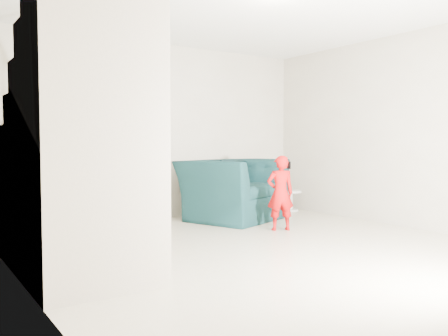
{
  "coord_description": "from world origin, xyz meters",
  "views": [
    {
      "loc": [
        -3.26,
        -3.9,
        1.17
      ],
      "look_at": [
        0.15,
        1.2,
        0.85
      ],
      "focal_mm": 38.0,
      "sensor_mm": 36.0,
      "label": 1
    }
  ],
  "objects_px": {
    "side_table": "(291,197)",
    "armchair": "(232,190)",
    "staircase": "(71,167)",
    "toddler": "(280,193)"
  },
  "relations": [
    {
      "from": "armchair",
      "to": "toddler",
      "type": "xyz_separation_m",
      "value": [
        0.01,
        -1.11,
        0.04
      ]
    },
    {
      "from": "armchair",
      "to": "side_table",
      "type": "relative_size",
      "value": 3.98
    },
    {
      "from": "toddler",
      "to": "staircase",
      "type": "height_order",
      "value": "staircase"
    },
    {
      "from": "toddler",
      "to": "staircase",
      "type": "xyz_separation_m",
      "value": [
        -2.89,
        -0.39,
        0.44
      ]
    },
    {
      "from": "side_table",
      "to": "staircase",
      "type": "distance_m",
      "value": 4.62
    },
    {
      "from": "armchair",
      "to": "staircase",
      "type": "bearing_deg",
      "value": -173.23
    },
    {
      "from": "armchair",
      "to": "toddler",
      "type": "distance_m",
      "value": 1.11
    },
    {
      "from": "armchair",
      "to": "staircase",
      "type": "xyz_separation_m",
      "value": [
        -2.88,
        -1.5,
        0.49
      ]
    },
    {
      "from": "side_table",
      "to": "armchair",
      "type": "bearing_deg",
      "value": -172.17
    },
    {
      "from": "armchair",
      "to": "side_table",
      "type": "xyz_separation_m",
      "value": [
        1.37,
        0.19,
        -0.22
      ]
    }
  ]
}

